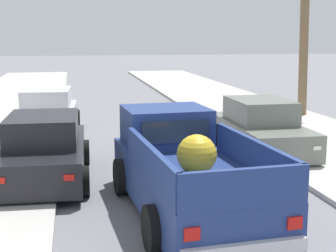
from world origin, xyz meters
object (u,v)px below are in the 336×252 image
object	(u,v)px
car_left_mid	(47,114)
pickup_truck	(184,171)
car_right_mid	(44,150)
car_left_near	(260,129)

from	to	relation	value
car_left_mid	pickup_truck	bearing A→B (deg)	-70.39
pickup_truck	car_right_mid	size ratio (longest dim) A/B	1.24
pickup_truck	car_left_near	world-z (taller)	pickup_truck
car_left_near	car_right_mid	world-z (taller)	same
car_left_mid	car_right_mid	size ratio (longest dim) A/B	1.00
pickup_truck	car_right_mid	xyz separation A→B (m)	(-2.70, 2.56, -0.07)
car_left_near	car_left_mid	size ratio (longest dim) A/B	0.98
car_left_near	car_right_mid	distance (m)	6.05
car_left_mid	car_left_near	bearing A→B (deg)	-33.06
car_left_near	car_right_mid	size ratio (longest dim) A/B	0.99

